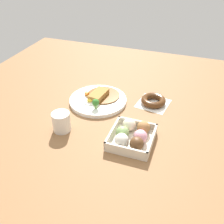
{
  "coord_description": "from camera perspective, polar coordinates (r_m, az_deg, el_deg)",
  "views": [
    {
      "loc": [
        -0.87,
        -0.34,
        0.67
      ],
      "look_at": [
        -0.01,
        -0.04,
        0.03
      ],
      "focal_mm": 41.34,
      "sensor_mm": 36.0,
      "label": 1
    }
  ],
  "objects": [
    {
      "name": "donut_box",
      "position": [
        0.99,
        4.46,
        -5.26
      ],
      "size": [
        0.18,
        0.16,
        0.06
      ],
      "color": "beige",
      "rests_on": "ground_plane"
    },
    {
      "name": "ground_plane",
      "position": [
        1.15,
        -1.61,
        -0.49
      ],
      "size": [
        1.6,
        1.6,
        0.0
      ],
      "primitive_type": "plane",
      "color": "brown"
    },
    {
      "name": "curry_plate",
      "position": [
        1.23,
        -3.04,
        2.8
      ],
      "size": [
        0.27,
        0.27,
        0.06
      ],
      "color": "white",
      "rests_on": "ground_plane"
    },
    {
      "name": "coffee_mug",
      "position": [
        1.06,
        -11.13,
        -2.12
      ],
      "size": [
        0.07,
        0.07,
        0.08
      ],
      "primitive_type": "cylinder",
      "color": "silver",
      "rests_on": "ground_plane"
    },
    {
      "name": "chocolate_ring_donut",
      "position": [
        1.23,
        9.13,
        2.47
      ],
      "size": [
        0.16,
        0.16,
        0.03
      ],
      "color": "white",
      "rests_on": "ground_plane"
    }
  ]
}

